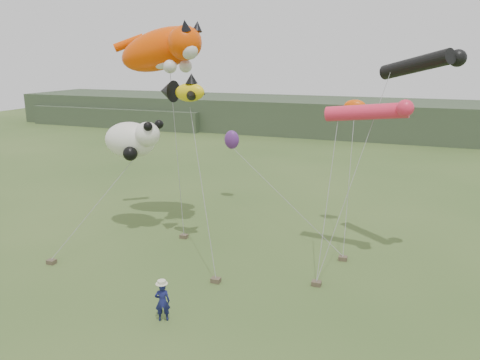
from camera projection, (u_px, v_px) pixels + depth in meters
name	position (u px, v px, depth m)	size (l,w,h in m)	color
ground	(172.00, 318.00, 16.73)	(120.00, 120.00, 0.00)	#385123
headland	(324.00, 117.00, 57.74)	(90.00, 13.00, 4.00)	#2D3D28
festival_attendant	(162.00, 302.00, 16.41)	(0.53, 0.35, 1.45)	#151951
sandbag_anchors	(220.00, 262.00, 21.02)	(12.65, 5.32, 0.19)	brown
cat_kite	(166.00, 49.00, 23.53)	(5.87, 3.24, 3.14)	#EE4300
fish_kite	(181.00, 91.00, 21.29)	(2.67, 1.77, 1.34)	yellow
tube_kites	(397.00, 88.00, 19.81)	(5.56, 3.25, 3.17)	black
panda_kite	(133.00, 140.00, 24.02)	(3.29, 2.13, 2.04)	white
misc_kites	(272.00, 129.00, 27.29)	(8.88, 3.50, 3.57)	#F45004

